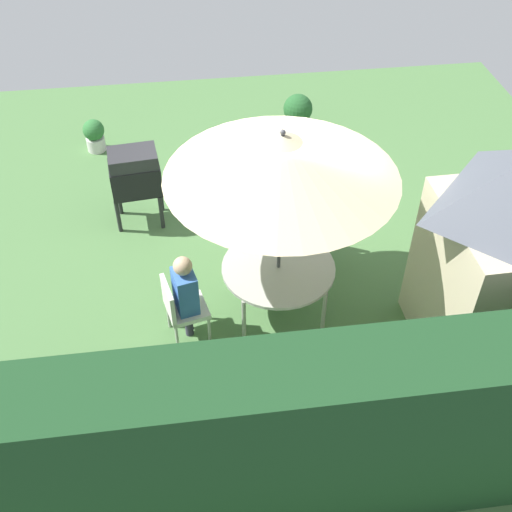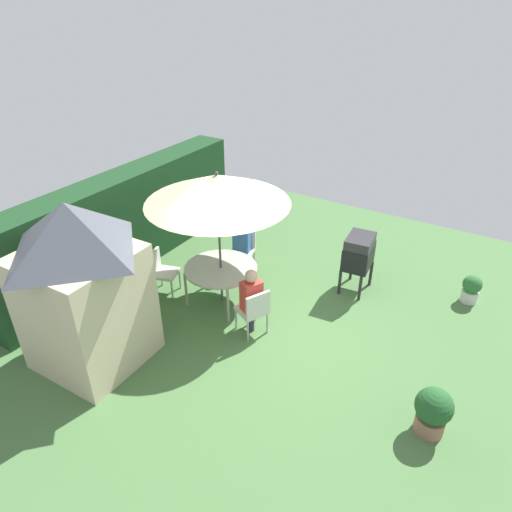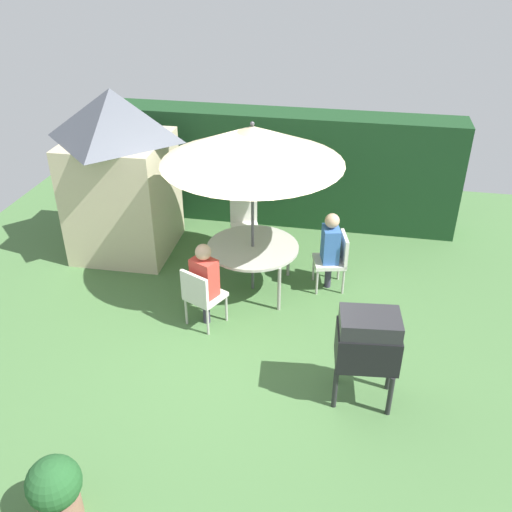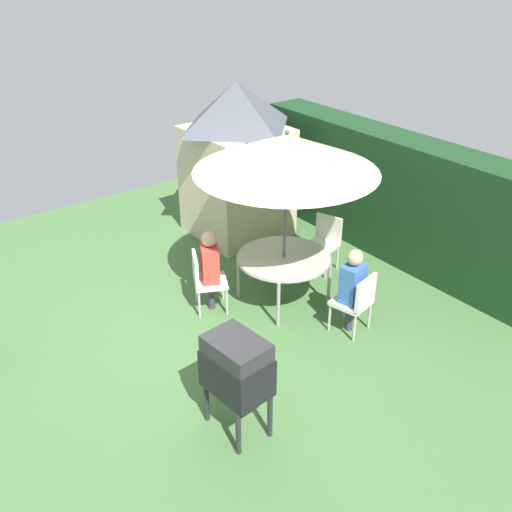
% 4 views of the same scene
% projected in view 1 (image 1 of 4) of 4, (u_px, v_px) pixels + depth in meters
% --- Properties ---
extents(ground_plane, '(11.00, 11.00, 0.00)m').
position_uv_depth(ground_plane, '(261.00, 258.00, 8.80)').
color(ground_plane, '#47703D').
extents(hedge_backdrop, '(6.31, 0.74, 2.07)m').
position_uv_depth(hedge_backdrop, '(316.00, 438.00, 5.54)').
color(hedge_backdrop, '#193D1E').
rests_on(hedge_backdrop, ground).
extents(garden_shed, '(1.67, 1.69, 2.77)m').
position_uv_depth(garden_shed, '(510.00, 255.00, 6.74)').
color(garden_shed, '#C6B793').
rests_on(garden_shed, ground).
extents(patio_table, '(1.38, 1.38, 0.75)m').
position_uv_depth(patio_table, '(278.00, 270.00, 7.61)').
color(patio_table, '#B2ADA3').
rests_on(patio_table, ground).
extents(patio_umbrella, '(2.55, 2.55, 2.64)m').
position_uv_depth(patio_umbrella, '(282.00, 156.00, 6.52)').
color(patio_umbrella, '#4C4C51').
rests_on(patio_umbrella, ground).
extents(bbq_grill, '(0.75, 0.57, 1.20)m').
position_uv_depth(bbq_grill, '(135.00, 173.00, 8.86)').
color(bbq_grill, black).
rests_on(bbq_grill, ground).
extents(chair_near_shed, '(0.62, 0.62, 0.90)m').
position_uv_depth(chair_near_shed, '(303.00, 223.00, 8.56)').
color(chair_near_shed, silver).
rests_on(chair_near_shed, ground).
extents(chair_far_side, '(0.56, 0.55, 0.90)m').
position_uv_depth(chair_far_side, '(180.00, 307.00, 7.41)').
color(chair_far_side, silver).
rests_on(chair_far_side, ground).
extents(chair_toward_hedge, '(0.58, 0.58, 0.90)m').
position_uv_depth(chair_toward_hedge, '(329.00, 351.00, 6.91)').
color(chair_toward_hedge, silver).
rests_on(chair_toward_hedge, ground).
extents(potted_plant_by_shed, '(0.51, 0.51, 0.74)m').
position_uv_depth(potted_plant_by_shed, '(298.00, 113.00, 10.99)').
color(potted_plant_by_shed, '#936651').
rests_on(potted_plant_by_shed, ground).
extents(potted_plant_by_grill, '(0.36, 0.36, 0.57)m').
position_uv_depth(potted_plant_by_grill, '(94.00, 135.00, 10.65)').
color(potted_plant_by_grill, silver).
rests_on(potted_plant_by_grill, ground).
extents(person_in_red, '(0.41, 0.36, 1.26)m').
position_uv_depth(person_in_red, '(302.00, 211.00, 8.32)').
color(person_in_red, '#CC3D33').
rests_on(person_in_red, ground).
extents(person_in_blue, '(0.31, 0.39, 1.26)m').
position_uv_depth(person_in_blue, '(185.00, 289.00, 7.25)').
color(person_in_blue, '#3866B2').
rests_on(person_in_blue, ground).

